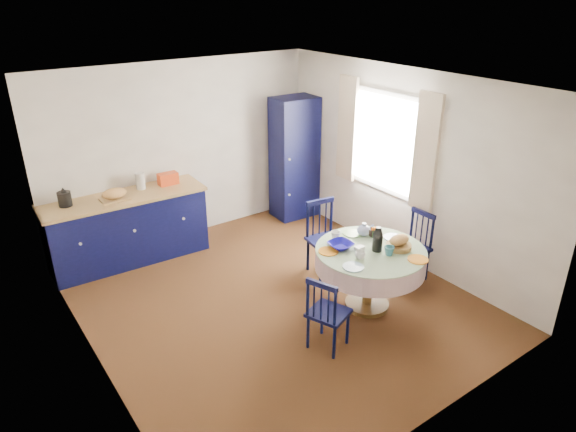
# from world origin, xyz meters

# --- Properties ---
(floor) EXTENTS (4.50, 4.50, 0.00)m
(floor) POSITION_xyz_m (0.00, 0.00, 0.00)
(floor) COLOR black
(floor) RESTS_ON ground
(ceiling) EXTENTS (4.50, 4.50, 0.00)m
(ceiling) POSITION_xyz_m (0.00, 0.00, 2.50)
(ceiling) COLOR white
(ceiling) RESTS_ON wall_back
(wall_back) EXTENTS (4.00, 0.02, 2.50)m
(wall_back) POSITION_xyz_m (0.00, 2.25, 1.25)
(wall_back) COLOR white
(wall_back) RESTS_ON floor
(wall_left) EXTENTS (0.02, 4.50, 2.50)m
(wall_left) POSITION_xyz_m (-2.00, 0.00, 1.25)
(wall_left) COLOR white
(wall_left) RESTS_ON floor
(wall_right) EXTENTS (0.02, 4.50, 2.50)m
(wall_right) POSITION_xyz_m (2.00, 0.00, 1.25)
(wall_right) COLOR white
(wall_right) RESTS_ON floor
(window) EXTENTS (0.10, 1.74, 1.45)m
(window) POSITION_xyz_m (1.95, 0.30, 1.52)
(window) COLOR white
(window) RESTS_ON wall_right
(kitchen_counter) EXTENTS (2.08, 0.72, 1.16)m
(kitchen_counter) POSITION_xyz_m (-1.00, 1.96, 0.47)
(kitchen_counter) COLOR black
(kitchen_counter) RESTS_ON floor
(pantry_cabinet) EXTENTS (0.68, 0.50, 1.88)m
(pantry_cabinet) POSITION_xyz_m (1.66, 1.88, 0.94)
(pantry_cabinet) COLOR black
(pantry_cabinet) RESTS_ON floor
(dining_table) EXTENTS (1.22, 1.22, 1.02)m
(dining_table) POSITION_xyz_m (0.81, -0.70, 0.62)
(dining_table) COLOR brown
(dining_table) RESTS_ON floor
(chair_left) EXTENTS (0.46, 0.47, 0.83)m
(chair_left) POSITION_xyz_m (-0.06, -1.00, 0.42)
(chair_left) COLOR black
(chair_left) RESTS_ON floor
(chair_far) EXTENTS (0.48, 0.46, 0.95)m
(chair_far) POSITION_xyz_m (0.90, 0.20, 0.48)
(chair_far) COLOR black
(chair_far) RESTS_ON floor
(chair_right) EXTENTS (0.38, 0.40, 0.88)m
(chair_right) POSITION_xyz_m (1.69, -0.55, 0.44)
(chair_right) COLOR black
(chair_right) RESTS_ON floor
(mug_a) EXTENTS (0.11, 0.11, 0.09)m
(mug_a) POSITION_xyz_m (0.56, -0.78, 0.78)
(mug_a) COLOR silver
(mug_a) RESTS_ON dining_table
(mug_b) EXTENTS (0.11, 0.11, 0.10)m
(mug_b) POSITION_xyz_m (0.87, -0.91, 0.79)
(mug_b) COLOR #2D6E78
(mug_b) RESTS_ON dining_table
(mug_c) EXTENTS (0.12, 0.12, 0.10)m
(mug_c) POSITION_xyz_m (1.04, -0.48, 0.78)
(mug_c) COLOR black
(mug_c) RESTS_ON dining_table
(mug_d) EXTENTS (0.11, 0.11, 0.10)m
(mug_d) POSITION_xyz_m (0.64, -0.29, 0.79)
(mug_d) COLOR silver
(mug_d) RESTS_ON dining_table
(cobalt_bowl) EXTENTS (0.27, 0.27, 0.07)m
(cobalt_bowl) POSITION_xyz_m (0.56, -0.48, 0.77)
(cobalt_bowl) COLOR #100C7F
(cobalt_bowl) RESTS_ON dining_table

